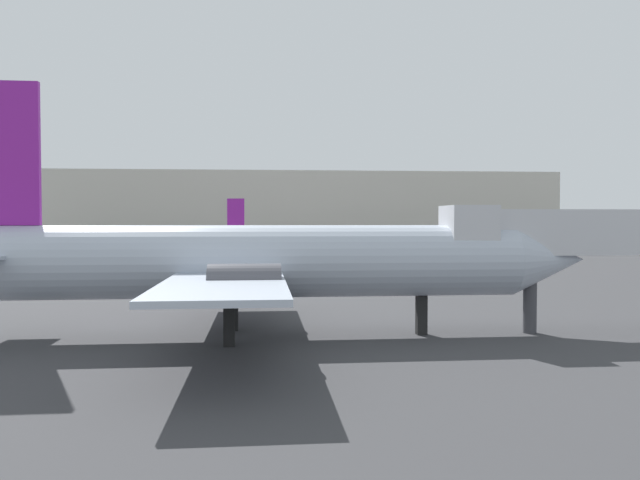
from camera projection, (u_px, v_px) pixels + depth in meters
name	position (u px, v px, depth m)	size (l,w,h in m)	color
airplane_at_gate	(251.00, 261.00, 31.08)	(34.67, 24.04, 12.69)	#B2BCCC
airplane_far_left	(299.00, 242.00, 88.02)	(26.61, 18.99, 9.16)	white
jet_bridge	(595.00, 235.00, 32.64)	(17.99, 2.82, 6.72)	silver
terminal_building	(301.00, 212.00, 125.11)	(99.77, 19.64, 15.46)	beige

